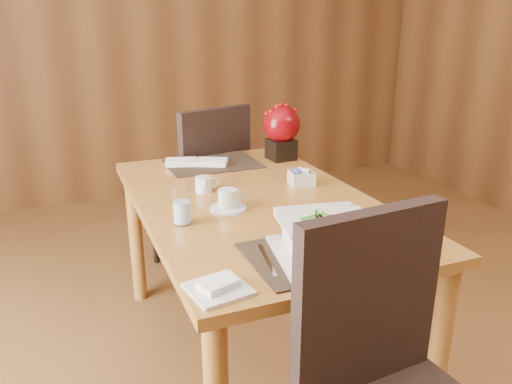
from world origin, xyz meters
name	(u,v)px	position (x,y,z in m)	size (l,w,h in m)	color
back_wall	(139,25)	(0.00, 3.00, 1.40)	(5.00, 0.02, 2.80)	brown
dining_table	(254,221)	(0.00, 0.60, 0.65)	(0.90, 1.50, 0.75)	#A7702E
placemat_near	(321,254)	(0.00, 0.05, 0.75)	(0.45, 0.33, 0.01)	black
placemat_far	(213,164)	(0.00, 1.15, 0.75)	(0.45, 0.33, 0.01)	black
soup_setting	(326,239)	(0.00, 0.03, 0.81)	(0.35, 0.35, 0.12)	silver
coffee_cup	(228,201)	(-0.14, 0.52, 0.78)	(0.14, 0.14, 0.08)	silver
water_glass	(182,203)	(-0.33, 0.45, 0.83)	(0.07, 0.07, 0.15)	silver
creamer_jug	(204,184)	(-0.16, 0.76, 0.78)	(0.09, 0.09, 0.06)	silver
sugar_caddy	(301,178)	(0.26, 0.69, 0.78)	(0.10, 0.10, 0.06)	silver
berry_decor	(281,129)	(0.36, 1.11, 0.91)	(0.19, 0.19, 0.28)	black
napkins_far	(199,162)	(-0.07, 1.15, 0.77)	(0.30, 0.11, 0.03)	white
bread_plate	(218,289)	(-0.36, -0.04, 0.76)	(0.15, 0.15, 0.01)	silver
far_chair	(204,181)	(0.04, 1.47, 0.56)	(0.58, 0.58, 0.99)	black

